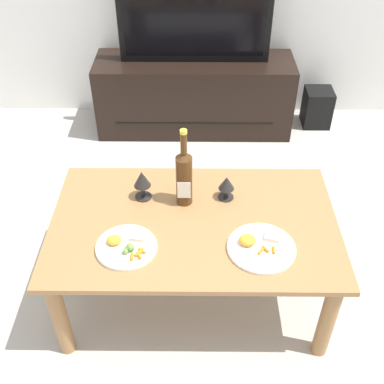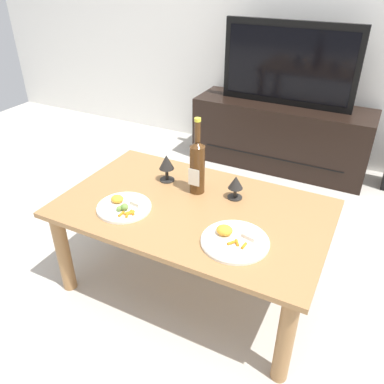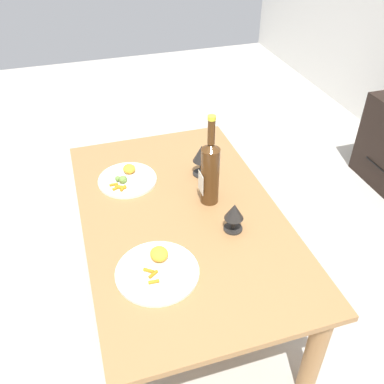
% 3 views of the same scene
% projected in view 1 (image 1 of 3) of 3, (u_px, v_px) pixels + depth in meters
% --- Properties ---
extents(ground_plane, '(6.40, 6.40, 0.00)m').
position_uv_depth(ground_plane, '(194.00, 292.00, 2.43)').
color(ground_plane, '#B7B2A8').
extents(dining_table, '(1.27, 0.78, 0.50)m').
position_uv_depth(dining_table, '(194.00, 234.00, 2.16)').
color(dining_table, '#9E7042').
rests_on(dining_table, ground_plane).
extents(tv_stand, '(1.39, 0.43, 0.53)m').
position_uv_depth(tv_stand, '(194.00, 95.00, 3.46)').
color(tv_stand, black).
rests_on(tv_stand, ground_plane).
extents(tv_screen, '(1.01, 0.05, 0.61)m').
position_uv_depth(tv_screen, '(195.00, 17.00, 3.10)').
color(tv_screen, black).
rests_on(tv_screen, tv_stand).
extents(floor_speaker, '(0.20, 0.20, 0.28)m').
position_uv_depth(floor_speaker, '(317.00, 107.00, 3.58)').
color(floor_speaker, black).
rests_on(floor_speaker, ground_plane).
extents(wine_bottle, '(0.07, 0.08, 0.39)m').
position_uv_depth(wine_bottle, '(184.00, 176.00, 2.12)').
color(wine_bottle, '#4C2D14').
rests_on(wine_bottle, dining_table).
extents(goblet_left, '(0.08, 0.08, 0.15)m').
position_uv_depth(goblet_left, '(142.00, 180.00, 2.17)').
color(goblet_left, black).
rests_on(goblet_left, dining_table).
extents(goblet_right, '(0.07, 0.07, 0.12)m').
position_uv_depth(goblet_right, '(227.00, 184.00, 2.18)').
color(goblet_right, black).
rests_on(goblet_right, dining_table).
extents(dinner_plate_left, '(0.26, 0.26, 0.05)m').
position_uv_depth(dinner_plate_left, '(126.00, 246.00, 1.98)').
color(dinner_plate_left, white).
rests_on(dinner_plate_left, dining_table).
extents(dinner_plate_right, '(0.29, 0.29, 0.05)m').
position_uv_depth(dinner_plate_right, '(260.00, 247.00, 1.98)').
color(dinner_plate_right, white).
rests_on(dinner_plate_right, dining_table).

